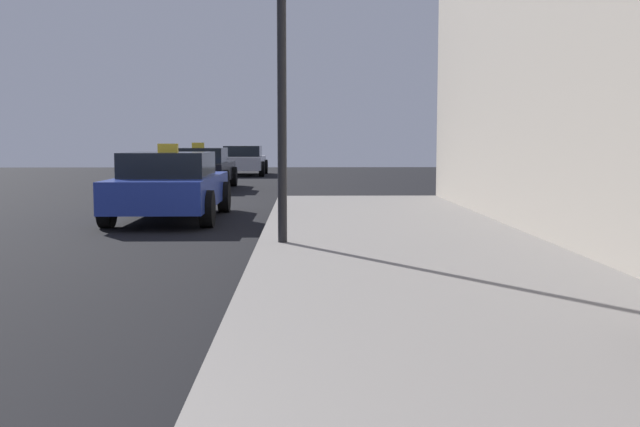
% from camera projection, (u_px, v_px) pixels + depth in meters
% --- Properties ---
extents(car_blue, '(1.93, 4.28, 1.43)m').
position_uv_depth(car_blue, '(170.00, 185.00, 13.93)').
color(car_blue, '#233899').
rests_on(car_blue, ground_plane).
extents(car_black, '(2.05, 4.24, 1.43)m').
position_uv_depth(car_black, '(199.00, 168.00, 22.78)').
color(car_black, black).
rests_on(car_black, ground_plane).
extents(car_silver, '(1.95, 4.28, 1.27)m').
position_uv_depth(car_silver, '(243.00, 160.00, 32.12)').
color(car_silver, '#B7B7BF').
rests_on(car_silver, ground_plane).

